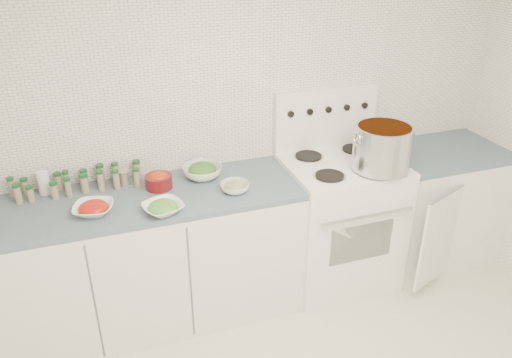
# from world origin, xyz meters

# --- Properties ---
(room_walls) EXTENTS (3.54, 3.04, 2.52)m
(room_walls) POSITION_xyz_m (0.00, 0.00, 1.56)
(room_walls) COLOR white
(room_walls) RESTS_ON ground
(counter_left) EXTENTS (1.85, 0.62, 0.90)m
(counter_left) POSITION_xyz_m (-0.82, 1.19, 0.45)
(counter_left) COLOR white
(counter_left) RESTS_ON ground
(stove) EXTENTS (0.76, 0.70, 1.36)m
(stove) POSITION_xyz_m (0.48, 1.19, 0.50)
(stove) COLOR white
(stove) RESTS_ON ground
(counter_right) EXTENTS (0.89, 0.78, 0.90)m
(counter_right) POSITION_xyz_m (1.30, 1.19, 0.45)
(counter_right) COLOR white
(counter_right) RESTS_ON ground
(stock_pot) EXTENTS (0.39, 0.37, 0.28)m
(stock_pot) POSITION_xyz_m (0.65, 1.00, 1.10)
(stock_pot) COLOR silver
(stock_pot) RESTS_ON stove
(bowl_tomato) EXTENTS (0.27, 0.27, 0.07)m
(bowl_tomato) POSITION_xyz_m (-1.13, 1.09, 0.93)
(bowl_tomato) COLOR white
(bowl_tomato) RESTS_ON counter_left
(bowl_snowpea) EXTENTS (0.27, 0.27, 0.07)m
(bowl_snowpea) POSITION_xyz_m (-0.76, 0.97, 0.93)
(bowl_snowpea) COLOR white
(bowl_snowpea) RESTS_ON counter_left
(bowl_broccoli) EXTENTS (0.30, 0.30, 0.10)m
(bowl_broccoli) POSITION_xyz_m (-0.44, 1.33, 0.95)
(bowl_broccoli) COLOR white
(bowl_broccoli) RESTS_ON counter_left
(bowl_zucchini) EXTENTS (0.18, 0.18, 0.07)m
(bowl_zucchini) POSITION_xyz_m (-0.30, 1.08, 0.93)
(bowl_zucchini) COLOR white
(bowl_zucchini) RESTS_ON counter_left
(bowl_pepper) EXTENTS (0.17, 0.17, 0.10)m
(bowl_pepper) POSITION_xyz_m (-0.73, 1.28, 0.95)
(bowl_pepper) COLOR #5A0F12
(bowl_pepper) RESTS_ON counter_left
(salt_canister) EXTENTS (0.09, 0.09, 0.14)m
(salt_canister) POSITION_xyz_m (-1.39, 1.43, 0.97)
(salt_canister) COLOR white
(salt_canister) RESTS_ON counter_left
(tin_can) EXTENTS (0.08, 0.08, 0.09)m
(tin_can) POSITION_xyz_m (-0.93, 1.39, 0.95)
(tin_can) COLOR #A49E8B
(tin_can) RESTS_ON counter_left
(spice_cluster) EXTENTS (0.77, 0.16, 0.13)m
(spice_cluster) POSITION_xyz_m (-1.19, 1.40, 0.96)
(spice_cluster) COLOR gray
(spice_cluster) RESTS_ON counter_left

